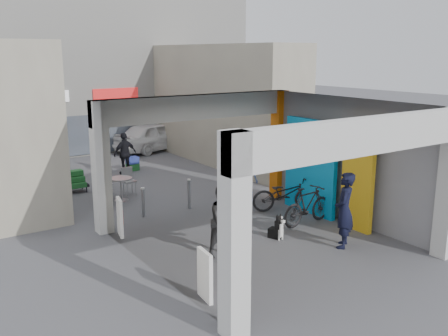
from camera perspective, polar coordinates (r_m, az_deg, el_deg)
ground at (r=13.45m, az=1.79°, el=-7.27°), size 90.00×90.00×0.00m
arcade_canopy at (r=12.53m, az=6.07°, el=2.08°), size 6.40×6.45×6.40m
far_building at (r=25.32m, az=-17.35°, el=10.96°), size 18.00×4.08×8.00m
plaza_bldg_right at (r=21.45m, az=-0.14°, el=7.26°), size 2.00×9.00×5.00m
bollard_left at (r=14.66m, az=-9.23°, el=-3.93°), size 0.09×0.09×0.86m
bollard_center at (r=15.28m, az=-4.02°, el=-2.99°), size 0.09×0.09×0.91m
bollard_right at (r=15.97m, az=2.12°, el=-2.41°), size 0.09×0.09×0.82m
advert_board_near at (r=9.79m, az=-2.17°, el=-12.13°), size 0.16×0.56×1.00m
advert_board_far at (r=13.29m, az=-11.80°, el=-5.49°), size 0.21×0.55×1.00m
cafe_set at (r=16.62m, az=-12.42°, el=-2.41°), size 1.51×1.22×0.91m
produce_stand at (r=17.76m, az=-17.10°, el=-1.81°), size 1.10×0.60×0.73m
crate_stack at (r=20.53m, az=-10.42°, el=0.50°), size 0.47×0.38×0.56m
border_collie at (r=12.94m, az=6.15°, el=-6.91°), size 0.25×0.49×0.68m
man_with_dog at (r=12.49m, az=13.58°, el=-4.70°), size 0.82×0.78×1.88m
man_back_turned at (r=11.67m, az=0.01°, el=-6.04°), size 0.91×0.75×1.71m
man_elderly at (r=15.87m, az=2.35°, el=-0.66°), size 0.92×0.63×1.81m
man_crates at (r=19.84m, az=-11.25°, el=1.63°), size 1.01×0.54×1.65m
bicycle_front at (r=15.13m, az=6.94°, el=-2.96°), size 2.09×1.43×1.04m
bicycle_rear at (r=14.03m, az=9.51°, el=-4.25°), size 1.83×0.64×1.08m
white_van at (r=24.49m, az=-7.92°, el=3.63°), size 4.44×2.69×1.41m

